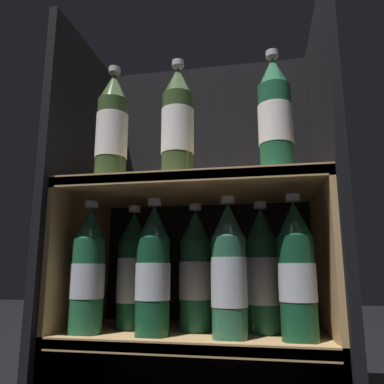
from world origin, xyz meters
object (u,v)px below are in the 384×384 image
bottle_upper_front_1 (178,125)px  bottle_lower_front_0 (88,272)px  bottle_lower_front_1 (153,272)px  bottle_upper_front_2 (275,118)px  bottle_upper_front_0 (112,130)px  bottle_lower_front_2 (229,273)px  bottle_lower_back_2 (263,273)px  bottle_lower_back_0 (133,272)px  bottle_lower_back_1 (197,272)px  bottle_lower_front_3 (297,272)px

bottle_upper_front_1 → bottle_lower_front_0: bearing=-180.0°
bottle_lower_front_1 → bottle_upper_front_2: bearing=-0.0°
bottle_upper_front_0 → bottle_lower_front_2: (0.26, 0.00, -0.32)m
bottle_upper_front_1 → bottle_lower_back_2: bearing=24.8°
bottle_upper_front_0 → bottle_lower_front_2: bottle_upper_front_0 is taller
bottle_lower_back_0 → bottle_lower_back_1: (0.15, 0.00, 0.00)m
bottle_lower_back_1 → bottle_lower_back_0: bearing=180.0°
bottle_upper_front_0 → bottle_lower_front_0: size_ratio=1.00×
bottle_lower_front_2 → bottle_lower_back_2: 0.10m
bottle_lower_front_2 → bottle_lower_back_0: 0.25m
bottle_lower_back_0 → bottle_lower_back_2: 0.30m
bottle_lower_front_3 → bottle_lower_back_2: same height
bottle_upper_front_0 → bottle_upper_front_2: (0.37, -0.00, 0.00)m
bottle_lower_front_1 → bottle_lower_back_2: same height
bottle_lower_front_3 → bottle_upper_front_2: bearing=180.0°
bottle_lower_front_0 → bottle_lower_front_1: size_ratio=1.00×
bottle_upper_front_2 → bottle_lower_front_0: bearing=180.0°
bottle_upper_front_2 → bottle_lower_back_1: bearing=156.4°
bottle_lower_back_2 → bottle_lower_back_0: bearing=180.0°
bottle_lower_back_1 → bottle_lower_front_1: bearing=-134.5°
bottle_lower_front_0 → bottle_lower_front_2: 0.31m
bottle_lower_front_3 → bottle_lower_back_0: (-0.36, 0.08, -0.00)m
bottle_upper_front_2 → bottle_lower_front_0: bottle_upper_front_2 is taller
bottle_upper_front_1 → bottle_lower_front_1: bottle_upper_front_1 is taller
bottle_lower_front_0 → bottle_lower_back_0: same height
bottle_lower_front_3 → bottle_upper_front_1: bearing=180.0°
bottle_lower_front_1 → bottle_lower_front_2: same height
bottle_lower_front_0 → bottle_lower_back_1: bearing=19.7°
bottle_upper_front_0 → bottle_upper_front_2: bearing=-0.0°
bottle_upper_front_1 → bottle_lower_front_3: bottle_upper_front_1 is taller
bottle_upper_front_0 → bottle_upper_front_1: size_ratio=1.00×
bottle_upper_front_0 → bottle_lower_front_1: size_ratio=1.00×
bottle_lower_back_2 → bottle_lower_front_3: bearing=-50.6°
bottle_lower_back_0 → bottle_lower_front_0: bearing=-132.2°
bottle_lower_front_3 → bottle_lower_front_0: bearing=180.0°
bottle_lower_front_0 → bottle_lower_front_2: (0.31, 0.00, -0.00)m
bottle_lower_front_0 → bottle_lower_front_1: 0.15m
bottle_upper_front_1 → bottle_lower_front_0: 0.38m
bottle_lower_front_2 → bottle_lower_back_0: (-0.23, 0.08, -0.00)m
bottle_upper_front_0 → bottle_lower_front_3: 0.51m
bottle_lower_back_0 → bottle_upper_front_1: bearing=-33.2°
bottle_upper_front_1 → bottle_lower_front_3: size_ratio=1.00×
bottle_upper_front_1 → bottle_upper_front_2: same height
bottle_upper_front_0 → bottle_lower_front_1: (0.11, 0.00, -0.32)m
bottle_lower_front_1 → bottle_lower_back_0: 0.11m
bottle_lower_front_2 → bottle_lower_front_3: size_ratio=1.00×
bottle_upper_front_0 → bottle_lower_back_1: 0.38m
bottle_lower_front_0 → bottle_lower_front_1: (0.15, 0.00, -0.00)m
bottle_lower_front_0 → bottle_lower_back_2: 0.38m
bottle_upper_front_2 → bottle_lower_front_1: bearing=180.0°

